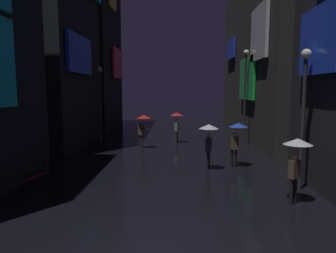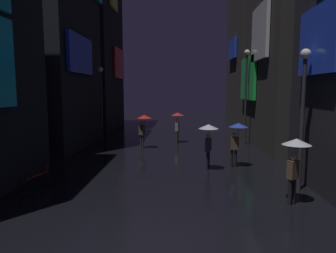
{
  "view_description": "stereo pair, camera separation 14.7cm",
  "coord_description": "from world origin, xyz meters",
  "px_view_note": "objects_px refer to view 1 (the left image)",
  "views": [
    {
      "loc": [
        0.51,
        -6.3,
        3.64
      ],
      "look_at": [
        0.0,
        9.05,
        1.79
      ],
      "focal_mm": 32.0,
      "sensor_mm": 36.0,
      "label": 1
    },
    {
      "loc": [
        0.66,
        -6.3,
        3.64
      ],
      "look_at": [
        0.0,
        9.05,
        1.79
      ],
      "focal_mm": 32.0,
      "sensor_mm": 36.0,
      "label": 2
    }
  ],
  "objects_px": {
    "pedestrian_foreground_left_clear": "(297,153)",
    "streetlamp_right_near": "(304,102)",
    "pedestrian_near_crossing_red": "(143,122)",
    "streetlamp_right_far": "(245,87)",
    "bicycle_parked_at_storefront": "(38,180)",
    "pedestrian_far_right_blue": "(237,132)",
    "streetlamp_left_far": "(100,95)",
    "pedestrian_midstreet_left_red": "(177,119)",
    "pedestrian_midstreet_centre_clear": "(209,134)"
  },
  "relations": [
    {
      "from": "pedestrian_midstreet_left_red",
      "to": "streetlamp_left_far",
      "type": "relative_size",
      "value": 0.4
    },
    {
      "from": "pedestrian_near_crossing_red",
      "to": "pedestrian_midstreet_left_red",
      "type": "bearing_deg",
      "value": 44.46
    },
    {
      "from": "pedestrian_far_right_blue",
      "to": "streetlamp_right_far",
      "type": "distance_m",
      "value": 6.78
    },
    {
      "from": "pedestrian_midstreet_left_red",
      "to": "streetlamp_right_near",
      "type": "relative_size",
      "value": 0.42
    },
    {
      "from": "pedestrian_near_crossing_red",
      "to": "bicycle_parked_at_storefront",
      "type": "distance_m",
      "value": 8.71
    },
    {
      "from": "pedestrian_far_right_blue",
      "to": "bicycle_parked_at_storefront",
      "type": "xyz_separation_m",
      "value": [
        -7.92,
        -3.69,
        -1.28
      ]
    },
    {
      "from": "pedestrian_midstreet_left_red",
      "to": "pedestrian_midstreet_centre_clear",
      "type": "distance_m",
      "value": 7.24
    },
    {
      "from": "streetlamp_right_near",
      "to": "pedestrian_midstreet_centre_clear",
      "type": "bearing_deg",
      "value": 138.65
    },
    {
      "from": "pedestrian_far_right_blue",
      "to": "pedestrian_midstreet_left_red",
      "type": "bearing_deg",
      "value": 114.01
    },
    {
      "from": "pedestrian_foreground_left_clear",
      "to": "pedestrian_near_crossing_red",
      "type": "relative_size",
      "value": 1.0
    },
    {
      "from": "streetlamp_left_far",
      "to": "pedestrian_far_right_blue",
      "type": "bearing_deg",
      "value": -39.88
    },
    {
      "from": "streetlamp_right_far",
      "to": "pedestrian_midstreet_left_red",
      "type": "bearing_deg",
      "value": 176.19
    },
    {
      "from": "streetlamp_left_far",
      "to": "streetlamp_right_near",
      "type": "bearing_deg",
      "value": -45.73
    },
    {
      "from": "pedestrian_far_right_blue",
      "to": "streetlamp_right_near",
      "type": "height_order",
      "value": "streetlamp_right_near"
    },
    {
      "from": "pedestrian_foreground_left_clear",
      "to": "streetlamp_right_near",
      "type": "bearing_deg",
      "value": 62.7
    },
    {
      "from": "pedestrian_midstreet_left_red",
      "to": "streetlamp_right_far",
      "type": "distance_m",
      "value": 5.09
    },
    {
      "from": "pedestrian_foreground_left_clear",
      "to": "streetlamp_right_far",
      "type": "height_order",
      "value": "streetlamp_right_far"
    },
    {
      "from": "bicycle_parked_at_storefront",
      "to": "streetlamp_left_far",
      "type": "relative_size",
      "value": 0.33
    },
    {
      "from": "pedestrian_midstreet_left_red",
      "to": "pedestrian_midstreet_centre_clear",
      "type": "xyz_separation_m",
      "value": [
        1.49,
        -7.08,
        0.0
      ]
    },
    {
      "from": "streetlamp_left_far",
      "to": "streetlamp_right_far",
      "type": "distance_m",
      "value": 10.04
    },
    {
      "from": "pedestrian_far_right_blue",
      "to": "streetlamp_right_far",
      "type": "relative_size",
      "value": 0.34
    },
    {
      "from": "pedestrian_foreground_left_clear",
      "to": "streetlamp_left_far",
      "type": "height_order",
      "value": "streetlamp_left_far"
    },
    {
      "from": "pedestrian_far_right_blue",
      "to": "streetlamp_right_far",
      "type": "xyz_separation_m",
      "value": [
        1.68,
        6.18,
        2.21
      ]
    },
    {
      "from": "pedestrian_far_right_blue",
      "to": "bicycle_parked_at_storefront",
      "type": "distance_m",
      "value": 8.83
    },
    {
      "from": "pedestrian_near_crossing_red",
      "to": "pedestrian_midstreet_centre_clear",
      "type": "xyz_separation_m",
      "value": [
        3.6,
        -5.01,
        0.0
      ]
    },
    {
      "from": "pedestrian_near_crossing_red",
      "to": "pedestrian_far_right_blue",
      "type": "bearing_deg",
      "value": -41.45
    },
    {
      "from": "pedestrian_midstreet_left_red",
      "to": "streetlamp_left_far",
      "type": "bearing_deg",
      "value": 175.09
    },
    {
      "from": "pedestrian_foreground_left_clear",
      "to": "bicycle_parked_at_storefront",
      "type": "height_order",
      "value": "pedestrian_foreground_left_clear"
    },
    {
      "from": "streetlamp_right_far",
      "to": "streetlamp_left_far",
      "type": "bearing_deg",
      "value": 175.59
    },
    {
      "from": "pedestrian_foreground_left_clear",
      "to": "pedestrian_midstreet_centre_clear",
      "type": "xyz_separation_m",
      "value": [
        -2.39,
        4.05,
        0.0
      ]
    },
    {
      "from": "bicycle_parked_at_storefront",
      "to": "streetlamp_right_near",
      "type": "xyz_separation_m",
      "value": [
        9.6,
        0.38,
        2.83
      ]
    },
    {
      "from": "streetlamp_left_far",
      "to": "streetlamp_right_near",
      "type": "xyz_separation_m",
      "value": [
        10.0,
        -10.26,
        -0.11
      ]
    },
    {
      "from": "pedestrian_near_crossing_red",
      "to": "pedestrian_midstreet_left_red",
      "type": "xyz_separation_m",
      "value": [
        2.11,
        2.07,
        0.0
      ]
    },
    {
      "from": "pedestrian_far_right_blue",
      "to": "streetlamp_left_far",
      "type": "xyz_separation_m",
      "value": [
        -8.32,
        6.95,
        1.66
      ]
    },
    {
      "from": "bicycle_parked_at_storefront",
      "to": "pedestrian_near_crossing_red",
      "type": "bearing_deg",
      "value": 70.2
    },
    {
      "from": "pedestrian_midstreet_centre_clear",
      "to": "streetlamp_right_near",
      "type": "bearing_deg",
      "value": -41.35
    },
    {
      "from": "pedestrian_midstreet_centre_clear",
      "to": "streetlamp_right_near",
      "type": "xyz_separation_m",
      "value": [
        3.08,
        -2.71,
        1.55
      ]
    },
    {
      "from": "streetlamp_left_far",
      "to": "streetlamp_right_near",
      "type": "height_order",
      "value": "streetlamp_left_far"
    },
    {
      "from": "pedestrian_near_crossing_red",
      "to": "streetlamp_right_far",
      "type": "xyz_separation_m",
      "value": [
        6.68,
        1.77,
        2.21
      ]
    },
    {
      "from": "bicycle_parked_at_storefront",
      "to": "streetlamp_right_near",
      "type": "distance_m",
      "value": 10.01
    },
    {
      "from": "pedestrian_foreground_left_clear",
      "to": "streetlamp_right_near",
      "type": "distance_m",
      "value": 2.16
    },
    {
      "from": "streetlamp_left_far",
      "to": "pedestrian_near_crossing_red",
      "type": "bearing_deg",
      "value": -37.39
    },
    {
      "from": "bicycle_parked_at_storefront",
      "to": "pedestrian_foreground_left_clear",
      "type": "bearing_deg",
      "value": -6.16
    },
    {
      "from": "pedestrian_midstreet_centre_clear",
      "to": "pedestrian_midstreet_left_red",
      "type": "bearing_deg",
      "value": 101.88
    },
    {
      "from": "bicycle_parked_at_storefront",
      "to": "streetlamp_right_near",
      "type": "height_order",
      "value": "streetlamp_right_near"
    },
    {
      "from": "pedestrian_far_right_blue",
      "to": "pedestrian_near_crossing_red",
      "type": "height_order",
      "value": "same"
    },
    {
      "from": "pedestrian_far_right_blue",
      "to": "pedestrian_midstreet_left_red",
      "type": "height_order",
      "value": "same"
    },
    {
      "from": "pedestrian_foreground_left_clear",
      "to": "streetlamp_right_near",
      "type": "xyz_separation_m",
      "value": [
        0.69,
        1.34,
        1.55
      ]
    },
    {
      "from": "pedestrian_far_right_blue",
      "to": "pedestrian_foreground_left_clear",
      "type": "height_order",
      "value": "same"
    },
    {
      "from": "pedestrian_foreground_left_clear",
      "to": "streetlamp_right_far",
      "type": "xyz_separation_m",
      "value": [
        0.69,
        10.83,
        2.21
      ]
    }
  ]
}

